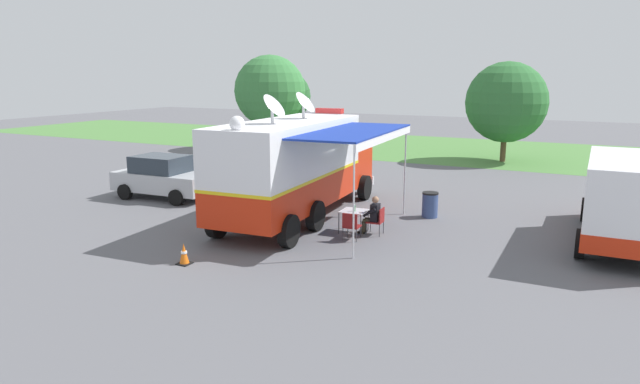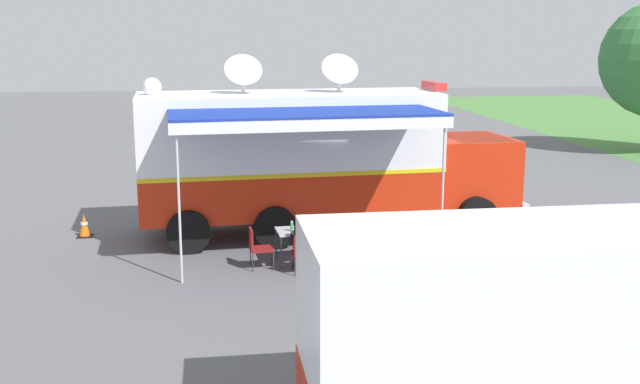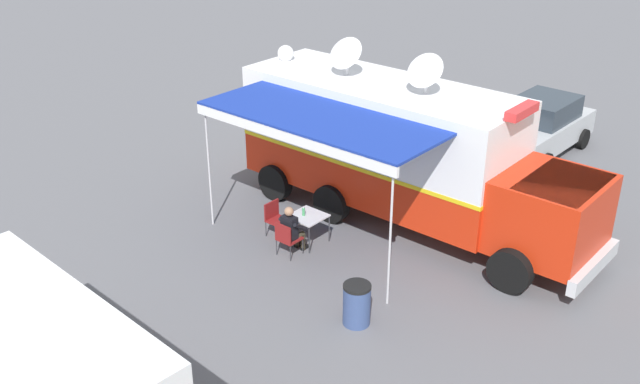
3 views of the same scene
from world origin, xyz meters
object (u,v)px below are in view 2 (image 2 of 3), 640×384
at_px(water_bottle, 292,226).
at_px(folding_chair_at_table, 304,250).
at_px(support_truck, 567,334).
at_px(car_behind_truck, 301,156).
at_px(folding_table, 295,233).
at_px(trash_bin, 455,259).
at_px(folding_chair_beside_table, 257,245).
at_px(seated_responder, 303,241).
at_px(traffic_cone, 84,226).
at_px(command_truck, 319,156).

relative_size(water_bottle, folding_chair_at_table, 0.26).
relative_size(support_truck, car_behind_truck, 1.60).
bearing_deg(folding_table, folding_chair_at_table, 7.35).
relative_size(water_bottle, trash_bin, 0.25).
relative_size(folding_table, car_behind_truck, 0.20).
distance_m(folding_chair_beside_table, seated_responder, 1.01).
bearing_deg(trash_bin, traffic_cone, -119.59).
bearing_deg(support_truck, car_behind_truck, -175.64).
xyz_separation_m(water_bottle, traffic_cone, (-2.92, -4.83, -0.55)).
height_order(folding_chair_beside_table, support_truck, support_truck).
xyz_separation_m(folding_chair_beside_table, car_behind_truck, (-9.32, 2.01, 0.37)).
bearing_deg(support_truck, trash_bin, 174.31).
bearing_deg(folding_chair_at_table, water_bottle, -166.06).
bearing_deg(folding_chair_at_table, trash_bin, 73.80).
xyz_separation_m(folding_chair_at_table, trash_bin, (0.85, 2.94, -0.06)).
bearing_deg(water_bottle, traffic_cone, -121.15).
distance_m(folding_chair_at_table, traffic_cone, 6.21).
xyz_separation_m(folding_chair_beside_table, trash_bin, (1.37, 3.89, -0.06)).
bearing_deg(command_truck, trash_bin, 27.68).
bearing_deg(traffic_cone, seated_responder, 55.21).
bearing_deg(folding_table, folding_chair_beside_table, -71.80).
height_order(folding_chair_beside_table, seated_responder, seated_responder).
relative_size(water_bottle, seated_responder, 0.18).
distance_m(folding_table, car_behind_truck, 9.12).
height_order(support_truck, car_behind_truck, support_truck).
xyz_separation_m(water_bottle, seated_responder, (0.56, 0.17, -0.18)).
height_order(folding_table, seated_responder, seated_responder).
height_order(seated_responder, car_behind_truck, car_behind_truck).
bearing_deg(folding_chair_beside_table, traffic_cone, -127.74).
height_order(command_truck, support_truck, command_truck).
relative_size(command_truck, seated_responder, 7.70).
bearing_deg(trash_bin, folding_table, -118.53).
bearing_deg(command_truck, seated_responder, -13.86).
bearing_deg(water_bottle, seated_responder, 17.25).
height_order(folding_table, folding_chair_beside_table, folding_chair_beside_table).
bearing_deg(support_truck, command_truck, -171.22).
bearing_deg(trash_bin, car_behind_truck, -170.03).
bearing_deg(car_behind_truck, folding_chair_beside_table, -12.18).
bearing_deg(trash_bin, support_truck, -5.69).
distance_m(seated_responder, car_behind_truck, 9.71).
xyz_separation_m(water_bottle, folding_chair_at_table, (0.74, 0.18, -0.32)).
bearing_deg(seated_responder, folding_chair_beside_table, -109.43).
bearing_deg(traffic_cone, folding_chair_beside_table, 52.26).
distance_m(folding_table, support_truck, 8.12).
relative_size(trash_bin, car_behind_truck, 0.21).
bearing_deg(seated_responder, support_truck, 18.29).
distance_m(water_bottle, folding_chair_beside_table, 0.86).
relative_size(seated_responder, traffic_cone, 2.16).
xyz_separation_m(folding_chair_at_table, folding_chair_beside_table, (-0.52, -0.95, 0.00)).
xyz_separation_m(trash_bin, traffic_cone, (-4.52, -7.95, -0.18)).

